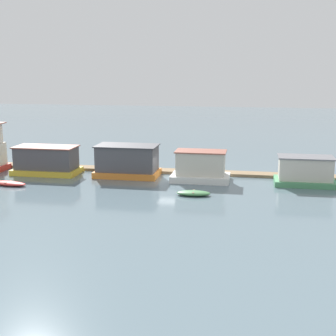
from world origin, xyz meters
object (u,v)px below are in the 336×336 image
object	(u,v)px
mooring_post_near_left	(70,165)
dinghy_red	(8,183)
houseboat_orange	(127,161)
houseboat_yellow	(46,161)
houseboat_green	(305,172)
houseboat_white	(201,167)
dinghy_green	(194,193)

from	to	relation	value
mooring_post_near_left	dinghy_red	bearing A→B (deg)	-114.04
houseboat_orange	dinghy_red	size ratio (longest dim) A/B	1.68
houseboat_yellow	dinghy_red	size ratio (longest dim) A/B	1.77
houseboat_orange	houseboat_green	distance (m)	18.83
houseboat_white	dinghy_red	xyz separation A→B (m)	(-18.99, -5.51, -1.23)
dinghy_red	dinghy_green	xyz separation A→B (m)	(19.01, -0.50, 0.01)
houseboat_white	mooring_post_near_left	size ratio (longest dim) A/B	4.85
dinghy_red	mooring_post_near_left	world-z (taller)	mooring_post_near_left
houseboat_green	dinghy_green	bearing A→B (deg)	-149.81
houseboat_white	dinghy_green	bearing A→B (deg)	-89.83
houseboat_yellow	dinghy_green	world-z (taller)	houseboat_yellow
houseboat_orange	mooring_post_near_left	xyz separation A→B (m)	(-7.36, 1.52, -1.05)
houseboat_green	dinghy_red	xyz separation A→B (m)	(-29.65, -5.69, -1.15)
houseboat_orange	houseboat_green	world-z (taller)	houseboat_orange
houseboat_white	dinghy_green	world-z (taller)	houseboat_white
dinghy_red	houseboat_green	bearing A→B (deg)	10.87
houseboat_green	dinghy_red	world-z (taller)	houseboat_green
dinghy_red	dinghy_green	distance (m)	19.01
houseboat_orange	dinghy_red	distance (m)	12.58
houseboat_green	mooring_post_near_left	distance (m)	26.27
dinghy_red	mooring_post_near_left	xyz separation A→B (m)	(3.46, 7.77, 0.41)
dinghy_red	dinghy_green	world-z (taller)	dinghy_green
houseboat_green	mooring_post_near_left	world-z (taller)	houseboat_green
houseboat_orange	houseboat_white	size ratio (longest dim) A/B	1.14
houseboat_yellow	houseboat_green	world-z (taller)	houseboat_yellow
mooring_post_near_left	dinghy_green	bearing A→B (deg)	-27.99
houseboat_orange	dinghy_green	distance (m)	10.70
houseboat_green	dinghy_red	distance (m)	30.21
houseboat_yellow	houseboat_orange	distance (m)	9.28
houseboat_orange	mooring_post_near_left	bearing A→B (deg)	168.33
houseboat_yellow	houseboat_white	distance (m)	17.44
houseboat_green	houseboat_yellow	bearing A→B (deg)	179.74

